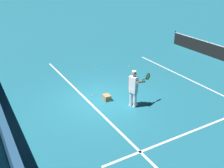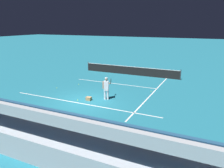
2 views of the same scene
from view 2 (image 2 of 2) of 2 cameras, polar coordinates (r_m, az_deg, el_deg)
name	(u,v)px [view 2 (image 2 of 2)]	position (r m, az deg, el deg)	size (l,w,h in m)	color
ground_plane	(84,101)	(16.44, -7.29, -4.48)	(160.00, 160.00, 0.00)	#1E6B7F
court_baseline_white	(80,103)	(16.05, -8.25, -5.01)	(12.00, 0.10, 0.01)	white
court_sideline_white	(152,93)	(18.39, 10.48, -2.44)	(0.10, 12.00, 0.01)	white
court_service_line_white	(115,84)	(21.06, 0.71, 0.12)	(8.22, 0.10, 0.01)	white
back_wall_sponsor_board	(42,116)	(13.03, -17.89, -8.01)	(27.64, 0.25, 1.10)	navy
bleacher_stand	(15,127)	(11.82, -24.01, -10.16)	(26.26, 2.40, 2.95)	#9EA3A8
tennis_player	(106,88)	(16.44, -1.46, -1.08)	(0.58, 1.07, 1.71)	silver
ball_box_cardboard	(89,99)	(16.55, -6.08, -3.83)	(0.40, 0.30, 0.26)	#A87F51
tennis_ball_midcourt	(151,91)	(18.83, 10.15, -1.90)	(0.07, 0.07, 0.07)	#CCE533
tennis_ball_on_baseline	(78,100)	(16.63, -8.99, -4.19)	(0.07, 0.07, 0.07)	#CCE533
tennis_ball_by_box	(79,84)	(20.88, -8.70, -0.11)	(0.07, 0.07, 0.07)	#CCE533
tennis_ball_stray_back	(57,88)	(20.12, -14.23, -1.01)	(0.07, 0.07, 0.07)	#CCE533
tennis_net	(130,70)	(24.72, 4.76, 3.55)	(11.09, 0.09, 1.07)	#33383D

